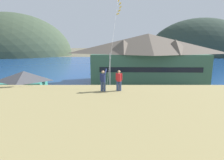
{
  "coord_description": "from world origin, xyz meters",
  "views": [
    {
      "loc": [
        1.43,
        -22.84,
        9.71
      ],
      "look_at": [
        1.35,
        9.0,
        3.14
      ],
      "focal_mm": 29.29,
      "sensor_mm": 36.0,
      "label": 1
    }
  ],
  "objects_px": {
    "parked_car_lone_by_shed": "(204,97)",
    "moored_boat_inner_slip": "(102,71)",
    "storage_shed_near_lot": "(26,88)",
    "parked_car_front_row_silver": "(56,110)",
    "parked_car_mid_row_far": "(122,95)",
    "person_kite_flyer": "(104,80)",
    "wharf_dock": "(113,73)",
    "moored_boat_wharfside": "(103,70)",
    "parking_light_pole": "(110,71)",
    "person_companion": "(119,80)",
    "moored_boat_outer_mooring": "(125,73)",
    "parked_car_front_row_red": "(137,109)",
    "harbor_lodge": "(148,57)",
    "parked_car_front_row_end": "(98,105)"
  },
  "relations": [
    {
      "from": "storage_shed_near_lot",
      "to": "moored_boat_inner_slip",
      "type": "relative_size",
      "value": 0.89
    },
    {
      "from": "storage_shed_near_lot",
      "to": "wharf_dock",
      "type": "bearing_deg",
      "value": 65.33
    },
    {
      "from": "parked_car_lone_by_shed",
      "to": "parked_car_mid_row_far",
      "type": "bearing_deg",
      "value": 176.52
    },
    {
      "from": "parked_car_front_row_end",
      "to": "parking_light_pole",
      "type": "height_order",
      "value": "parking_light_pole"
    },
    {
      "from": "moored_boat_wharfside",
      "to": "parking_light_pole",
      "type": "distance_m",
      "value": 26.29
    },
    {
      "from": "parked_car_lone_by_shed",
      "to": "parked_car_front_row_silver",
      "type": "xyz_separation_m",
      "value": [
        -22.24,
        -6.15,
        0.0
      ]
    },
    {
      "from": "parked_car_lone_by_shed",
      "to": "parked_car_front_row_red",
      "type": "distance_m",
      "value": 12.87
    },
    {
      "from": "moored_boat_inner_slip",
      "to": "parking_light_pole",
      "type": "height_order",
      "value": "parking_light_pole"
    },
    {
      "from": "moored_boat_inner_slip",
      "to": "parked_car_mid_row_far",
      "type": "distance_m",
      "value": 28.07
    },
    {
      "from": "moored_boat_wharfside",
      "to": "person_kite_flyer",
      "type": "bearing_deg",
      "value": -86.79
    },
    {
      "from": "parked_car_front_row_red",
      "to": "moored_boat_outer_mooring",
      "type": "bearing_deg",
      "value": 89.11
    },
    {
      "from": "wharf_dock",
      "to": "moored_boat_inner_slip",
      "type": "xyz_separation_m",
      "value": [
        -3.5,
        0.46,
        0.37
      ]
    },
    {
      "from": "moored_boat_inner_slip",
      "to": "parked_car_front_row_end",
      "type": "distance_m",
      "value": 32.68
    },
    {
      "from": "parked_car_mid_row_far",
      "to": "parked_car_front_row_end",
      "type": "distance_m",
      "value": 6.25
    },
    {
      "from": "harbor_lodge",
      "to": "parked_car_front_row_end",
      "type": "xyz_separation_m",
      "value": [
        -10.6,
        -19.84,
        -5.19
      ]
    },
    {
      "from": "person_kite_flyer",
      "to": "moored_boat_outer_mooring",
      "type": "bearing_deg",
      "value": 83.48
    },
    {
      "from": "person_companion",
      "to": "moored_boat_wharfside",
      "type": "bearing_deg",
      "value": 94.92
    },
    {
      "from": "wharf_dock",
      "to": "person_companion",
      "type": "xyz_separation_m",
      "value": [
        0.46,
        -41.61,
        6.3
      ]
    },
    {
      "from": "moored_boat_inner_slip",
      "to": "parked_car_lone_by_shed",
      "type": "xyz_separation_m",
      "value": [
        18.25,
        -28.41,
        0.34
      ]
    },
    {
      "from": "wharf_dock",
      "to": "person_kite_flyer",
      "type": "xyz_separation_m",
      "value": [
        -0.85,
        -41.74,
        6.32
      ]
    },
    {
      "from": "moored_boat_inner_slip",
      "to": "person_kite_flyer",
      "type": "relative_size",
      "value": 4.02
    },
    {
      "from": "parking_light_pole",
      "to": "person_kite_flyer",
      "type": "height_order",
      "value": "parking_light_pole"
    },
    {
      "from": "storage_shed_near_lot",
      "to": "parked_car_front_row_end",
      "type": "distance_m",
      "value": 11.82
    },
    {
      "from": "parked_car_mid_row_far",
      "to": "person_kite_flyer",
      "type": "height_order",
      "value": "person_kite_flyer"
    },
    {
      "from": "storage_shed_near_lot",
      "to": "parked_car_front_row_silver",
      "type": "distance_m",
      "value": 7.85
    },
    {
      "from": "parked_car_lone_by_shed",
      "to": "moored_boat_inner_slip",
      "type": "bearing_deg",
      "value": 122.71
    },
    {
      "from": "moored_boat_inner_slip",
      "to": "parked_car_lone_by_shed",
      "type": "distance_m",
      "value": 33.77
    },
    {
      "from": "parked_car_front_row_end",
      "to": "parked_car_front_row_red",
      "type": "bearing_deg",
      "value": -13.5
    },
    {
      "from": "harbor_lodge",
      "to": "parked_car_front_row_red",
      "type": "bearing_deg",
      "value": -104.22
    },
    {
      "from": "wharf_dock",
      "to": "moored_boat_wharfside",
      "type": "relative_size",
      "value": 1.88
    },
    {
      "from": "moored_boat_wharfside",
      "to": "moored_boat_outer_mooring",
      "type": "distance_m",
      "value": 8.95
    },
    {
      "from": "moored_boat_inner_slip",
      "to": "parked_car_front_row_red",
      "type": "bearing_deg",
      "value": -78.96
    },
    {
      "from": "moored_boat_inner_slip",
      "to": "parked_car_front_row_red",
      "type": "relative_size",
      "value": 1.73
    },
    {
      "from": "storage_shed_near_lot",
      "to": "person_kite_flyer",
      "type": "bearing_deg",
      "value": -44.53
    },
    {
      "from": "wharf_dock",
      "to": "person_companion",
      "type": "relative_size",
      "value": 6.96
    },
    {
      "from": "parked_car_mid_row_far",
      "to": "parked_car_front_row_red",
      "type": "distance_m",
      "value": 6.49
    },
    {
      "from": "wharf_dock",
      "to": "parked_car_front_row_red",
      "type": "height_order",
      "value": "parked_car_front_row_red"
    },
    {
      "from": "storage_shed_near_lot",
      "to": "wharf_dock",
      "type": "distance_m",
      "value": 32.37
    },
    {
      "from": "moored_boat_outer_mooring",
      "to": "person_companion",
      "type": "xyz_separation_m",
      "value": [
        -3.12,
        -38.72,
        5.93
      ]
    },
    {
      "from": "moored_boat_wharfside",
      "to": "parked_car_mid_row_far",
      "type": "relative_size",
      "value": 1.52
    },
    {
      "from": "storage_shed_near_lot",
      "to": "person_kite_flyer",
      "type": "distance_m",
      "value": 18.11
    },
    {
      "from": "parked_car_front_row_red",
      "to": "person_companion",
      "type": "xyz_separation_m",
      "value": [
        -2.65,
        -8.16,
        5.59
      ]
    },
    {
      "from": "wharf_dock",
      "to": "parked_car_mid_row_far",
      "type": "bearing_deg",
      "value": -86.71
    },
    {
      "from": "wharf_dock",
      "to": "moored_boat_outer_mooring",
      "type": "relative_size",
      "value": 1.55
    },
    {
      "from": "moored_boat_outer_mooring",
      "to": "person_companion",
      "type": "bearing_deg",
      "value": -94.61
    },
    {
      "from": "wharf_dock",
      "to": "person_companion",
      "type": "distance_m",
      "value": 42.08
    },
    {
      "from": "person_companion",
      "to": "moored_boat_outer_mooring",
      "type": "bearing_deg",
      "value": 85.39
    },
    {
      "from": "harbor_lodge",
      "to": "parked_car_front_row_red",
      "type": "relative_size",
      "value": 6.52
    },
    {
      "from": "harbor_lodge",
      "to": "moored_boat_inner_slip",
      "type": "height_order",
      "value": "harbor_lodge"
    },
    {
      "from": "wharf_dock",
      "to": "parked_car_front_row_end",
      "type": "bearing_deg",
      "value": -93.81
    }
  ]
}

